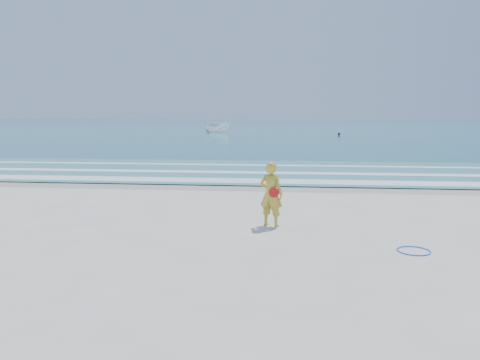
# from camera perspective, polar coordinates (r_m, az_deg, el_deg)

# --- Properties ---
(ground) EXTENTS (400.00, 400.00, 0.00)m
(ground) POSITION_cam_1_polar(r_m,az_deg,el_deg) (10.71, -6.32, -8.32)
(ground) COLOR silver
(ground) RESTS_ON ground
(wet_sand) EXTENTS (400.00, 2.40, 0.00)m
(wet_sand) POSITION_cam_1_polar(r_m,az_deg,el_deg) (19.39, -0.59, -0.78)
(wet_sand) COLOR #B2A893
(wet_sand) RESTS_ON ground
(ocean) EXTENTS (400.00, 190.00, 0.04)m
(ocean) POSITION_cam_1_polar(r_m,az_deg,el_deg) (115.08, 5.08, 6.72)
(ocean) COLOR #19727F
(ocean) RESTS_ON ground
(shallow) EXTENTS (400.00, 10.00, 0.01)m
(shallow) POSITION_cam_1_polar(r_m,az_deg,el_deg) (24.31, 0.80, 1.16)
(shallow) COLOR #59B7AD
(shallow) RESTS_ON ocean
(foam_near) EXTENTS (400.00, 1.40, 0.01)m
(foam_near) POSITION_cam_1_polar(r_m,az_deg,el_deg) (20.66, -0.16, -0.07)
(foam_near) COLOR white
(foam_near) RESTS_ON shallow
(foam_mid) EXTENTS (400.00, 0.90, 0.01)m
(foam_mid) POSITION_cam_1_polar(r_m,az_deg,el_deg) (23.52, 0.62, 0.94)
(foam_mid) COLOR white
(foam_mid) RESTS_ON shallow
(foam_far) EXTENTS (400.00, 0.60, 0.01)m
(foam_far) POSITION_cam_1_polar(r_m,az_deg,el_deg) (26.78, 1.30, 1.84)
(foam_far) COLOR white
(foam_far) RESTS_ON shallow
(hoop) EXTENTS (0.87, 0.87, 0.03)m
(hoop) POSITION_cam_1_polar(r_m,az_deg,el_deg) (11.13, 20.42, -8.09)
(hoop) COLOR #0E56FF
(hoop) RESTS_ON ground
(boat) EXTENTS (4.78, 2.95, 1.73)m
(boat) POSITION_cam_1_polar(r_m,az_deg,el_deg) (70.49, -2.72, 6.51)
(boat) COLOR white
(boat) RESTS_ON ocean
(buoy) EXTENTS (0.34, 0.34, 0.34)m
(buoy) POSITION_cam_1_polar(r_m,az_deg,el_deg) (63.43, 11.97, 5.52)
(buoy) COLOR black
(buoy) RESTS_ON ocean
(woman) EXTENTS (0.74, 0.61, 1.75)m
(woman) POSITION_cam_1_polar(r_m,az_deg,el_deg) (12.55, 3.81, -1.72)
(woman) COLOR gold
(woman) RESTS_ON ground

